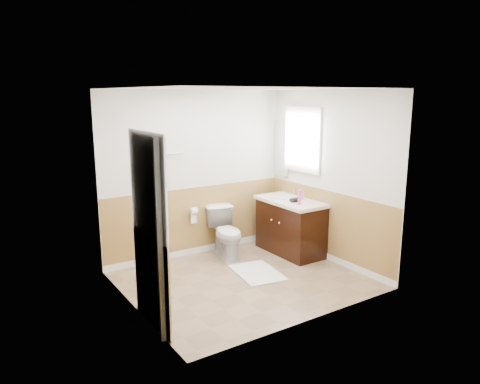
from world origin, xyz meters
TOP-DOWN VIEW (x-y plane):
  - floor at (0.00, 0.00)m, footprint 3.00×3.00m
  - ceiling at (0.00, 0.00)m, footprint 3.00×3.00m
  - wall_back at (0.00, 1.30)m, footprint 3.00×0.00m
  - wall_front at (0.00, -1.30)m, footprint 3.00×0.00m
  - wall_left at (-1.50, 0.00)m, footprint 0.00×3.00m
  - wall_right at (1.50, 0.00)m, footprint 0.00×3.00m
  - wainscot_back at (0.00, 1.29)m, footprint 3.00×0.00m
  - wainscot_front at (0.00, -1.29)m, footprint 3.00×0.00m
  - wainscot_left at (-1.49, 0.00)m, footprint 0.00×2.60m
  - wainscot_right at (1.49, 0.00)m, footprint 0.00×2.60m
  - toilet at (0.28, 0.91)m, footprint 0.53×0.80m
  - bath_mat at (0.28, 0.09)m, footprint 0.67×0.88m
  - vanity_cabinet at (1.21, 0.51)m, footprint 0.55×1.10m
  - vanity_knob_left at (0.91, 0.41)m, footprint 0.03×0.03m
  - vanity_knob_right at (0.91, 0.61)m, footprint 0.03×0.03m
  - countertop at (1.20, 0.51)m, footprint 0.60×1.15m
  - sink_basin at (1.21, 0.66)m, footprint 0.36×0.36m
  - faucet at (1.39, 0.66)m, footprint 0.02×0.02m
  - lotion_bottle at (1.11, 0.20)m, footprint 0.05×0.05m
  - soap_dispenser at (1.33, 0.43)m, footprint 0.10×0.10m
  - hair_dryer_body at (1.16, 0.36)m, footprint 0.14×0.07m
  - hair_dryer_handle at (1.13, 0.44)m, footprint 0.03×0.03m
  - mirror_panel at (1.48, 1.10)m, footprint 0.02×0.35m
  - window_frame at (1.47, 0.59)m, footprint 0.04×0.80m
  - window_glass at (1.49, 0.59)m, footprint 0.01×0.70m
  - door at (-1.40, -0.45)m, footprint 0.29×0.78m
  - door_frame at (-1.48, -0.45)m, footprint 0.02×0.92m
  - door_knob at (-1.34, -0.12)m, footprint 0.06×0.06m
  - towel_bar at (-0.55, 1.25)m, footprint 0.62×0.02m
  - tp_holder_bar at (-0.10, 1.23)m, footprint 0.14×0.02m
  - tp_roll at (-0.10, 1.23)m, footprint 0.10×0.11m
  - tp_sheet at (-0.10, 1.23)m, footprint 0.10×0.01m

SIDE VIEW (x-z plane):
  - floor at x=0.00m, z-range 0.00..0.00m
  - bath_mat at x=0.28m, z-range 0.00..0.02m
  - toilet at x=0.28m, z-range 0.00..0.75m
  - vanity_cabinet at x=1.21m, z-range 0.00..0.80m
  - wainscot_back at x=0.00m, z-range -1.00..2.00m
  - wainscot_front at x=0.00m, z-range -1.00..2.00m
  - wainscot_left at x=-1.49m, z-range -0.80..1.80m
  - wainscot_right at x=1.49m, z-range -0.80..1.80m
  - vanity_knob_left at x=0.91m, z-range 0.53..0.57m
  - vanity_knob_right at x=0.91m, z-range 0.53..0.57m
  - tp_sheet at x=-0.10m, z-range 0.51..0.67m
  - tp_holder_bar at x=-0.10m, z-range 0.69..0.71m
  - tp_roll at x=-0.10m, z-range 0.64..0.76m
  - countertop at x=1.20m, z-range 0.80..0.85m
  - hair_dryer_handle at x=1.13m, z-range 0.82..0.89m
  - sink_basin at x=1.21m, z-range 0.85..0.87m
  - hair_dryer_body at x=1.16m, z-range 0.85..0.92m
  - faucet at x=1.39m, z-range 0.85..0.99m
  - soap_dispenser at x=1.33m, z-range 0.85..1.02m
  - door_knob at x=-1.34m, z-range 0.92..0.98m
  - lotion_bottle at x=1.11m, z-range 0.85..1.07m
  - door at x=-1.40m, z-range 0.00..2.04m
  - door_frame at x=-1.48m, z-range -0.02..2.08m
  - wall_back at x=0.00m, z-range -0.25..2.75m
  - wall_front at x=0.00m, z-range -0.25..2.75m
  - wall_left at x=-1.50m, z-range -0.25..2.75m
  - wall_right at x=1.50m, z-range -0.25..2.75m
  - mirror_panel at x=1.48m, z-range 1.10..2.00m
  - towel_bar at x=-0.55m, z-range 1.59..1.61m
  - window_frame at x=1.47m, z-range 1.25..2.25m
  - window_glass at x=1.49m, z-range 1.30..2.20m
  - ceiling at x=0.00m, z-range 2.50..2.50m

